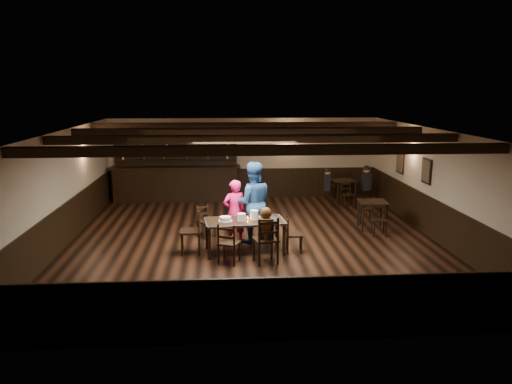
{
  "coord_description": "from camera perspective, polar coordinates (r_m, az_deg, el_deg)",
  "views": [
    {
      "loc": [
        -0.76,
        -11.71,
        3.67
      ],
      "look_at": [
        0.08,
        0.2,
        1.18
      ],
      "focal_mm": 35.0,
      "sensor_mm": 36.0,
      "label": 1
    }
  ],
  "objects": [
    {
      "name": "woman_pink",
      "position": [
        11.93,
        -2.47,
        -2.28
      ],
      "size": [
        0.65,
        0.53,
        1.55
      ],
      "primitive_type": "imported",
      "rotation": [
        0.0,
        0.0,
        3.46
      ],
      "color": "#FC1570",
      "rests_on": "ground"
    },
    {
      "name": "chair_end_left",
      "position": [
        11.34,
        -7.08,
        -4.05
      ],
      "size": [
        0.47,
        0.49,
        1.02
      ],
      "color": "black",
      "rests_on": "ground"
    },
    {
      "name": "plate_stack_a",
      "position": [
        11.19,
        -1.67,
        -2.89
      ],
      "size": [
        0.18,
        0.18,
        0.17
      ],
      "primitive_type": "cylinder",
      "color": "white",
      "rests_on": "dining_table"
    },
    {
      "name": "cake",
      "position": [
        11.21,
        -3.53,
        -3.1
      ],
      "size": [
        0.32,
        0.32,
        0.1
      ],
      "color": "white",
      "rests_on": "dining_table"
    },
    {
      "name": "bg_patron_right",
      "position": [
        16.39,
        12.49,
        1.61
      ],
      "size": [
        0.25,
        0.39,
        0.78
      ],
      "color": "black",
      "rests_on": "ground"
    },
    {
      "name": "bar_counter",
      "position": [
        16.76,
        -9.09,
        1.5
      ],
      "size": [
        4.24,
        0.7,
        2.2
      ],
      "color": "black",
      "rests_on": "ground"
    },
    {
      "name": "pepper_shaker",
      "position": [
        11.3,
        1.11,
        -2.95
      ],
      "size": [
        0.04,
        0.04,
        0.09
      ],
      "primitive_type": "cylinder",
      "color": "#A5A8AD",
      "rests_on": "dining_table"
    },
    {
      "name": "seated_person",
      "position": [
        10.55,
        1.12,
        -3.92
      ],
      "size": [
        0.32,
        0.49,
        0.79
      ],
      "color": "black",
      "rests_on": "ground"
    },
    {
      "name": "dining_table",
      "position": [
        11.29,
        -1.32,
        -3.57
      ],
      "size": [
        1.86,
        1.07,
        0.75
      ],
      "color": "black",
      "rests_on": "ground"
    },
    {
      "name": "chair_far_pushed",
      "position": [
        12.6,
        -5.92,
        -2.98
      ],
      "size": [
        0.52,
        0.52,
        0.82
      ],
      "color": "black",
      "rests_on": "ground"
    },
    {
      "name": "ground",
      "position": [
        12.3,
        -0.32,
        -5.59
      ],
      "size": [
        10.0,
        10.0,
        0.0
      ],
      "primitive_type": "plane",
      "color": "black",
      "rests_on": "ground"
    },
    {
      "name": "plate_stack_b",
      "position": [
        11.3,
        -0.2,
        -2.63
      ],
      "size": [
        0.18,
        0.18,
        0.21
      ],
      "primitive_type": "cylinder",
      "color": "white",
      "rests_on": "dining_table"
    },
    {
      "name": "menu_red",
      "position": [
        11.29,
        1.04,
        -3.2
      ],
      "size": [
        0.34,
        0.3,
        0.0
      ],
      "primitive_type": "cube",
      "rotation": [
        0.0,
        0.0,
        0.48
      ],
      "color": "#9B2E10",
      "rests_on": "dining_table"
    },
    {
      "name": "chair_end_right",
      "position": [
        11.38,
        4.03,
        -4.54
      ],
      "size": [
        0.39,
        0.4,
        0.82
      ],
      "color": "black",
      "rests_on": "ground"
    },
    {
      "name": "man_blue",
      "position": [
        11.96,
        -0.4,
        -1.21
      ],
      "size": [
        1.0,
        0.8,
        1.97
      ],
      "primitive_type": "imported",
      "rotation": [
        0.0,
        0.0,
        3.2
      ],
      "color": "navy",
      "rests_on": "ground"
    },
    {
      "name": "bg_patron_left",
      "position": [
        16.12,
        8.16,
        1.47
      ],
      "size": [
        0.27,
        0.38,
        0.71
      ],
      "color": "black",
      "rests_on": "ground"
    },
    {
      "name": "tea_light",
      "position": [
        11.34,
        -0.95,
        -3.02
      ],
      "size": [
        0.04,
        0.04,
        0.06
      ],
      "color": "#A5A8AD",
      "rests_on": "dining_table"
    },
    {
      "name": "chair_near_left",
      "position": [
        10.58,
        -3.25,
        -5.58
      ],
      "size": [
        0.53,
        0.52,
        0.88
      ],
      "color": "black",
      "rests_on": "ground"
    },
    {
      "name": "room_shell",
      "position": [
        11.93,
        -0.3,
        2.49
      ],
      "size": [
        9.02,
        10.02,
        2.71
      ],
      "color": "beige",
      "rests_on": "ground"
    },
    {
      "name": "back_table_b",
      "position": [
        16.48,
        9.92,
        1.01
      ],
      "size": [
        0.83,
        0.83,
        0.75
      ],
      "color": "black",
      "rests_on": "ground"
    },
    {
      "name": "menu_blue",
      "position": [
        11.46,
        1.61,
        -2.97
      ],
      "size": [
        0.4,
        0.35,
        0.0
      ],
      "primitive_type": "cube",
      "rotation": [
        0.0,
        0.0,
        -0.39
      ],
      "color": "#0F224B",
      "rests_on": "dining_table"
    },
    {
      "name": "drink_glass",
      "position": [
        11.45,
        -0.04,
        -2.67
      ],
      "size": [
        0.08,
        0.08,
        0.12
      ],
      "primitive_type": "cylinder",
      "color": "silver",
      "rests_on": "dining_table"
    },
    {
      "name": "back_table_a",
      "position": [
        13.52,
        13.19,
        -1.48
      ],
      "size": [
        0.79,
        0.79,
        0.75
      ],
      "color": "black",
      "rests_on": "ground"
    },
    {
      "name": "chair_near_right",
      "position": [
        10.55,
        1.27,
        -5.14
      ],
      "size": [
        0.57,
        0.56,
        1.03
      ],
      "color": "black",
      "rests_on": "ground"
    },
    {
      "name": "salt_shaker",
      "position": [
        11.25,
        0.41,
        -3.0
      ],
      "size": [
        0.04,
        0.04,
        0.1
      ],
      "primitive_type": "cylinder",
      "color": "silver",
      "rests_on": "dining_table"
    }
  ]
}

